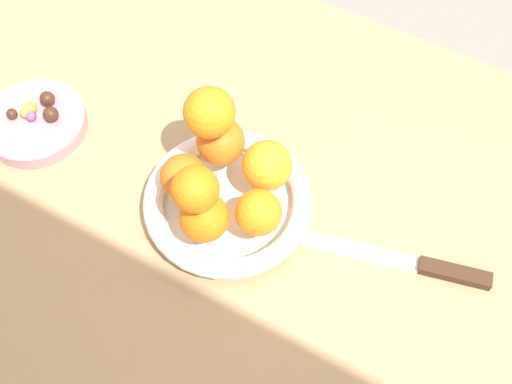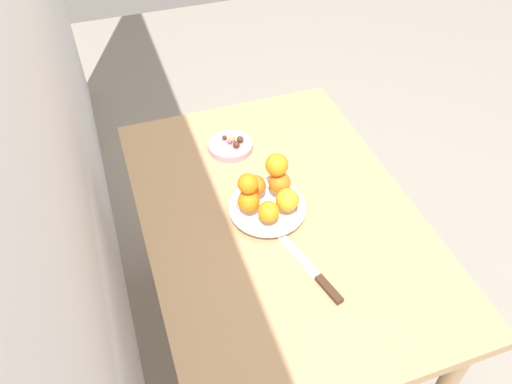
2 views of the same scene
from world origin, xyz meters
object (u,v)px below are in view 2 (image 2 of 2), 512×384
(candy_ball_2, at_px, (240,139))
(candy_ball_3, at_px, (230,142))
(candy_dish, at_px, (230,146))
(orange_6, at_px, (277,165))
(orange_3, at_px, (255,186))
(orange_5, at_px, (248,184))
(knife, at_px, (314,272))
(candy_ball_4, at_px, (232,139))
(orange_4, at_px, (249,201))
(fruit_bowl, at_px, (267,208))
(candy_ball_0, at_px, (224,138))
(orange_0, at_px, (269,212))
(candy_ball_5, at_px, (229,140))
(orange_1, at_px, (287,200))
(orange_2, at_px, (280,183))
(dining_table, at_px, (278,233))
(candy_ball_1, at_px, (236,145))

(candy_ball_2, xyz_separation_m, candy_ball_3, (0.00, 0.03, -0.00))
(candy_dish, height_order, orange_6, orange_6)
(orange_3, height_order, orange_5, orange_5)
(candy_dish, relative_size, knife, 0.56)
(candy_ball_4, bearing_deg, orange_4, 171.24)
(fruit_bowl, distance_m, candy_ball_0, 0.33)
(orange_0, bearing_deg, orange_5, 31.68)
(candy_ball_4, xyz_separation_m, knife, (-0.55, -0.05, -0.03))
(orange_4, xyz_separation_m, candy_ball_5, (0.32, -0.04, -0.04))
(orange_1, height_order, orange_3, orange_1)
(orange_2, xyz_separation_m, knife, (-0.27, 0.01, -0.07))
(dining_table, xyz_separation_m, candy_ball_2, (0.31, 0.02, 0.12))
(fruit_bowl, height_order, knife, fruit_bowl)
(orange_2, relative_size, candy_ball_1, 2.91)
(orange_2, height_order, candy_ball_5, orange_2)
(orange_5, bearing_deg, dining_table, -100.29)
(candy_ball_3, bearing_deg, candy_ball_1, -150.14)
(orange_6, distance_m, knife, 0.31)
(candy_ball_1, bearing_deg, orange_6, -169.42)
(orange_0, bearing_deg, candy_ball_3, -0.05)
(orange_5, bearing_deg, candy_ball_2, -13.43)
(candy_ball_1, bearing_deg, orange_3, 176.16)
(orange_0, distance_m, orange_5, 0.09)
(orange_2, xyz_separation_m, candy_ball_1, (0.25, 0.05, -0.04))
(candy_ball_2, height_order, candy_ball_5, candy_ball_2)
(candy_ball_0, xyz_separation_m, candy_ball_4, (-0.02, -0.02, 0.00))
(fruit_bowl, bearing_deg, orange_5, 83.28)
(candy_ball_3, distance_m, knife, 0.55)
(fruit_bowl, bearing_deg, orange_0, 163.08)
(candy_dish, xyz_separation_m, orange_0, (-0.36, 0.00, 0.06))
(dining_table, xyz_separation_m, orange_1, (-0.02, -0.01, 0.16))
(orange_1, xyz_separation_m, orange_5, (0.04, 0.10, 0.06))
(orange_1, relative_size, candy_ball_4, 3.64)
(orange_0, bearing_deg, dining_table, -47.88)
(orange_0, height_order, candy_ball_2, orange_0)
(fruit_bowl, relative_size, orange_5, 3.93)
(orange_0, distance_m, candy_ball_4, 0.37)
(orange_0, xyz_separation_m, knife, (-0.18, -0.06, -0.06))
(candy_ball_3, bearing_deg, candy_ball_5, -4.20)
(dining_table, height_order, orange_5, orange_5)
(candy_ball_3, bearing_deg, orange_2, -166.30)
(orange_1, xyz_separation_m, candy_ball_2, (0.34, 0.03, -0.04))
(dining_table, height_order, orange_6, orange_6)
(candy_ball_0, distance_m, candy_ball_4, 0.03)
(candy_ball_1, distance_m, knife, 0.52)
(candy_ball_5, bearing_deg, candy_ball_0, 35.40)
(orange_0, height_order, candy_ball_5, orange_0)
(orange_4, relative_size, orange_5, 1.10)
(orange_1, height_order, candy_ball_2, orange_1)
(orange_3, relative_size, candy_ball_0, 3.91)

